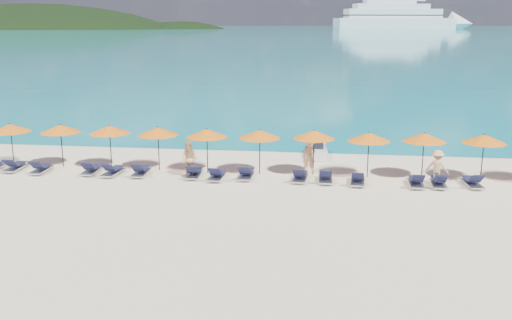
# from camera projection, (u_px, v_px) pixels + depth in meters

# --- Properties ---
(ground) EXTENTS (1400.00, 1400.00, 0.00)m
(ground) POSITION_uv_depth(u_px,v_px,m) (247.00, 205.00, 23.58)
(ground) COLOR beige
(sea) EXTENTS (1600.00, 1300.00, 0.01)m
(sea) POSITION_uv_depth(u_px,v_px,m) (329.00, 28.00, 659.52)
(sea) COLOR #1FA9B2
(sea) RESTS_ON ground
(headland_main) EXTENTS (374.00, 242.00, 126.50)m
(headland_main) POSITION_uv_depth(u_px,v_px,m) (36.00, 66.00, 590.29)
(headland_main) COLOR black
(headland_main) RESTS_ON ground
(headland_small) EXTENTS (162.00, 126.00, 85.50)m
(headland_small) POSITION_uv_depth(u_px,v_px,m) (181.00, 63.00, 590.15)
(headland_small) COLOR black
(headland_small) RESTS_ON ground
(cruise_ship) EXTENTS (138.15, 61.76, 38.38)m
(cruise_ship) POSITION_uv_depth(u_px,v_px,m) (407.00, 19.00, 540.68)
(cruise_ship) COLOR silver
(cruise_ship) RESTS_ON ground
(jetski) EXTENTS (1.06, 2.52, 0.88)m
(jetski) POSITION_uv_depth(u_px,v_px,m) (318.00, 151.00, 31.90)
(jetski) COLOR silver
(jetski) RESTS_ON ground
(beachgoer_a) EXTENTS (0.62, 0.42, 1.69)m
(beachgoer_a) POSITION_uv_depth(u_px,v_px,m) (309.00, 157.00, 28.37)
(beachgoer_a) COLOR tan
(beachgoer_a) RESTS_ON ground
(beachgoer_b) EXTENTS (0.99, 0.73, 1.83)m
(beachgoer_b) POSITION_uv_depth(u_px,v_px,m) (189.00, 159.00, 27.53)
(beachgoer_b) COLOR tan
(beachgoer_b) RESTS_ON ground
(beachgoer_c) EXTENTS (1.15, 0.87, 1.61)m
(beachgoer_c) POSITION_uv_depth(u_px,v_px,m) (437.00, 167.00, 26.51)
(beachgoer_c) COLOR tan
(beachgoer_c) RESTS_ON ground
(umbrella_0) EXTENTS (2.10, 2.10, 2.28)m
(umbrella_0) POSITION_uv_depth(u_px,v_px,m) (10.00, 128.00, 29.56)
(umbrella_0) COLOR black
(umbrella_0) RESTS_ON ground
(umbrella_1) EXTENTS (2.10, 2.10, 2.28)m
(umbrella_1) POSITION_uv_depth(u_px,v_px,m) (60.00, 129.00, 29.39)
(umbrella_1) COLOR black
(umbrella_1) RESTS_ON ground
(umbrella_2) EXTENTS (2.10, 2.10, 2.28)m
(umbrella_2) POSITION_uv_depth(u_px,v_px,m) (109.00, 130.00, 29.13)
(umbrella_2) COLOR black
(umbrella_2) RESTS_ON ground
(umbrella_3) EXTENTS (2.10, 2.10, 2.28)m
(umbrella_3) POSITION_uv_depth(u_px,v_px,m) (158.00, 131.00, 28.70)
(umbrella_3) COLOR black
(umbrella_3) RESTS_ON ground
(umbrella_4) EXTENTS (2.10, 2.10, 2.28)m
(umbrella_4) POSITION_uv_depth(u_px,v_px,m) (207.00, 133.00, 28.23)
(umbrella_4) COLOR black
(umbrella_4) RESTS_ON ground
(umbrella_5) EXTENTS (2.10, 2.10, 2.28)m
(umbrella_5) POSITION_uv_depth(u_px,v_px,m) (260.00, 134.00, 27.94)
(umbrella_5) COLOR black
(umbrella_5) RESTS_ON ground
(umbrella_6) EXTENTS (2.10, 2.10, 2.28)m
(umbrella_6) POSITION_uv_depth(u_px,v_px,m) (314.00, 135.00, 27.85)
(umbrella_6) COLOR black
(umbrella_6) RESTS_ON ground
(umbrella_7) EXTENTS (2.10, 2.10, 2.28)m
(umbrella_7) POSITION_uv_depth(u_px,v_px,m) (369.00, 137.00, 27.28)
(umbrella_7) COLOR black
(umbrella_7) RESTS_ON ground
(umbrella_8) EXTENTS (2.10, 2.10, 2.28)m
(umbrella_8) POSITION_uv_depth(u_px,v_px,m) (424.00, 137.00, 27.19)
(umbrella_8) COLOR black
(umbrella_8) RESTS_ON ground
(umbrella_9) EXTENTS (2.10, 2.10, 2.28)m
(umbrella_9) POSITION_uv_depth(u_px,v_px,m) (484.00, 139.00, 26.83)
(umbrella_9) COLOR black
(umbrella_9) RESTS_ON ground
(lounger_1) EXTENTS (0.70, 1.73, 0.66)m
(lounger_1) POSITION_uv_depth(u_px,v_px,m) (15.00, 166.00, 28.99)
(lounger_1) COLOR silver
(lounger_1) RESTS_ON ground
(lounger_2) EXTENTS (0.72, 1.74, 0.66)m
(lounger_2) POSITION_uv_depth(u_px,v_px,m) (41.00, 168.00, 28.60)
(lounger_2) COLOR silver
(lounger_2) RESTS_ON ground
(lounger_3) EXTENTS (0.71, 1.73, 0.66)m
(lounger_3) POSITION_uv_depth(u_px,v_px,m) (91.00, 169.00, 28.41)
(lounger_3) COLOR silver
(lounger_3) RESTS_ON ground
(lounger_4) EXTENTS (0.79, 1.75, 0.66)m
(lounger_4) POSITION_uv_depth(u_px,v_px,m) (113.00, 171.00, 28.12)
(lounger_4) COLOR silver
(lounger_4) RESTS_ON ground
(lounger_5) EXTENTS (0.69, 1.72, 0.66)m
(lounger_5) POSITION_uv_depth(u_px,v_px,m) (141.00, 171.00, 28.04)
(lounger_5) COLOR silver
(lounger_5) RESTS_ON ground
(lounger_6) EXTENTS (0.70, 1.73, 0.66)m
(lounger_6) POSITION_uv_depth(u_px,v_px,m) (194.00, 173.00, 27.73)
(lounger_6) COLOR silver
(lounger_6) RESTS_ON ground
(lounger_7) EXTENTS (0.64, 1.71, 0.66)m
(lounger_7) POSITION_uv_depth(u_px,v_px,m) (217.00, 175.00, 27.35)
(lounger_7) COLOR silver
(lounger_7) RESTS_ON ground
(lounger_8) EXTENTS (0.62, 1.70, 0.66)m
(lounger_8) POSITION_uv_depth(u_px,v_px,m) (246.00, 174.00, 27.53)
(lounger_8) COLOR silver
(lounger_8) RESTS_ON ground
(lounger_9) EXTENTS (0.73, 1.74, 0.66)m
(lounger_9) POSITION_uv_depth(u_px,v_px,m) (300.00, 176.00, 27.09)
(lounger_9) COLOR silver
(lounger_9) RESTS_ON ground
(lounger_10) EXTENTS (0.69, 1.72, 0.66)m
(lounger_10) POSITION_uv_depth(u_px,v_px,m) (325.00, 177.00, 26.93)
(lounger_10) COLOR silver
(lounger_10) RESTS_ON ground
(lounger_11) EXTENTS (0.74, 1.74, 0.66)m
(lounger_11) POSITION_uv_depth(u_px,v_px,m) (358.00, 179.00, 26.54)
(lounger_11) COLOR silver
(lounger_11) RESTS_ON ground
(lounger_12) EXTENTS (0.65, 1.71, 0.66)m
(lounger_12) POSITION_uv_depth(u_px,v_px,m) (416.00, 181.00, 26.21)
(lounger_12) COLOR silver
(lounger_12) RESTS_ON ground
(lounger_13) EXTENTS (0.71, 1.73, 0.66)m
(lounger_13) POSITION_uv_depth(u_px,v_px,m) (439.00, 182.00, 26.16)
(lounger_13) COLOR silver
(lounger_13) RESTS_ON ground
(lounger_14) EXTENTS (0.77, 1.75, 0.66)m
(lounger_14) POSITION_uv_depth(u_px,v_px,m) (472.00, 182.00, 26.17)
(lounger_14) COLOR silver
(lounger_14) RESTS_ON ground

